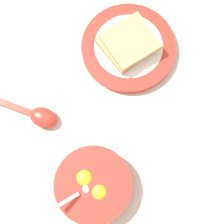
{
  "coord_description": "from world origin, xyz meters",
  "views": [
    {
      "loc": [
        0.13,
        -0.01,
        0.68
      ],
      "look_at": [
        -0.02,
        0.01,
        0.02
      ],
      "focal_mm": 50.0,
      "sensor_mm": 36.0,
      "label": 1
    }
  ],
  "objects_px": {
    "egg_bowl": "(93,185)",
    "soup_spoon": "(37,115)",
    "toast_plate": "(129,48)",
    "toast_sandwich": "(128,43)"
  },
  "relations": [
    {
      "from": "toast_plate",
      "to": "soup_spoon",
      "type": "distance_m",
      "value": 0.26
    },
    {
      "from": "egg_bowl",
      "to": "soup_spoon",
      "type": "height_order",
      "value": "egg_bowl"
    },
    {
      "from": "toast_plate",
      "to": "toast_sandwich",
      "type": "distance_m",
      "value": 0.03
    },
    {
      "from": "egg_bowl",
      "to": "toast_plate",
      "type": "relative_size",
      "value": 0.73
    },
    {
      "from": "toast_plate",
      "to": "toast_sandwich",
      "type": "height_order",
      "value": "toast_sandwich"
    },
    {
      "from": "soup_spoon",
      "to": "toast_plate",
      "type": "bearing_deg",
      "value": 121.44
    },
    {
      "from": "toast_sandwich",
      "to": "egg_bowl",
      "type": "bearing_deg",
      "value": -20.9
    },
    {
      "from": "toast_plate",
      "to": "toast_sandwich",
      "type": "relative_size",
      "value": 1.5
    },
    {
      "from": "toast_plate",
      "to": "egg_bowl",
      "type": "bearing_deg",
      "value": -21.14
    },
    {
      "from": "egg_bowl",
      "to": "soup_spoon",
      "type": "distance_m",
      "value": 0.19
    }
  ]
}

